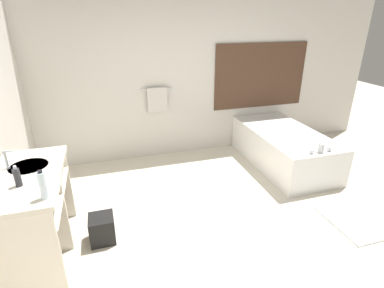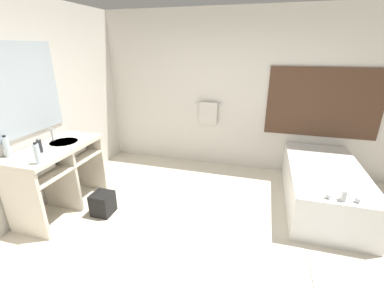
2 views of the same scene
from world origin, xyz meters
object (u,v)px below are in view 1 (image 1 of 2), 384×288
at_px(waste_bin, 102,229).
at_px(water_bottle_2, 43,185).
at_px(soap_dispenser, 17,177).
at_px(bathtub, 283,146).

bearing_deg(waste_bin, water_bottle_2, -125.68).
bearing_deg(waste_bin, soap_dispenser, -158.91).
relative_size(bathtub, waste_bin, 6.18).
xyz_separation_m(water_bottle_2, soap_dispenser, (-0.24, 0.26, -0.03)).
bearing_deg(water_bottle_2, bathtub, 25.54).
bearing_deg(soap_dispenser, waste_bin, 21.09).
height_order(bathtub, soap_dispenser, soap_dispenser).
distance_m(water_bottle_2, waste_bin, 1.07).
bearing_deg(bathtub, soap_dispenser, -159.79).
bearing_deg(waste_bin, bathtub, 20.03).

